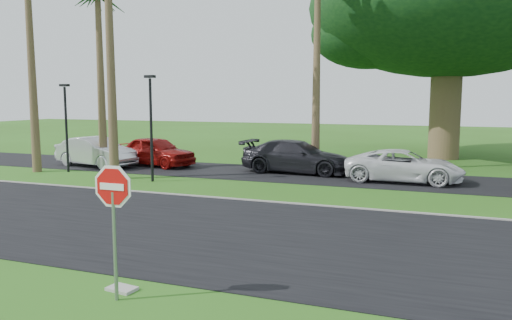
{
  "coord_description": "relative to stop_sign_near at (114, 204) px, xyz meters",
  "views": [
    {
      "loc": [
        5.93,
        -10.25,
        3.65
      ],
      "look_at": [
        0.69,
        3.71,
        1.8
      ],
      "focal_mm": 35.0,
      "sensor_mm": 36.0,
      "label": 1
    }
  ],
  "objects": [
    {
      "name": "ground",
      "position": [
        -0.5,
        3.0,
        -1.77
      ],
      "size": [
        120.0,
        120.0,
        0.0
      ],
      "primitive_type": "plane",
      "color": "#2A5314",
      "rests_on": "ground"
    },
    {
      "name": "road",
      "position": [
        -0.5,
        5.0,
        -1.76
      ],
      "size": [
        120.0,
        8.0,
        0.02
      ],
      "primitive_type": "cube",
      "color": "black",
      "rests_on": "ground"
    },
    {
      "name": "parking_strip",
      "position": [
        -0.5,
        15.5,
        -1.76
      ],
      "size": [
        120.0,
        5.0,
        0.02
      ],
      "primitive_type": "cube",
      "color": "black",
      "rests_on": "ground"
    },
    {
      "name": "curb",
      "position": [
        -0.5,
        9.05,
        -1.74
      ],
      "size": [
        120.0,
        0.12,
        0.06
      ],
      "primitive_type": "cube",
      "color": "gray",
      "rests_on": "ground"
    },
    {
      "name": "stop_sign_near",
      "position": [
        0.0,
        0.0,
        0.0
      ],
      "size": [
        1.05,
        0.07,
        2.62
      ],
      "color": "gray",
      "rests_on": "ground"
    },
    {
      "name": "canopy_tree",
      "position": [
        5.5,
        25.0,
        7.17
      ],
      "size": [
        16.5,
        16.5,
        13.12
      ],
      "color": "brown",
      "rests_on": "ground"
    },
    {
      "name": "streetlight_left",
      "position": [
        -12.0,
        12.5,
        0.72
      ],
      "size": [
        0.45,
        0.25,
        4.34
      ],
      "color": "black",
      "rests_on": "ground"
    },
    {
      "name": "streetlight_right",
      "position": [
        -6.5,
        11.5,
        0.88
      ],
      "size": [
        0.45,
        0.25,
        4.64
      ],
      "color": "black",
      "rests_on": "ground"
    },
    {
      "name": "car_silver",
      "position": [
        -11.91,
        14.53,
        -0.99
      ],
      "size": [
        4.99,
        2.56,
        1.57
      ],
      "primitive_type": "imported",
      "rotation": [
        0.0,
        0.0,
        1.37
      ],
      "color": "silver",
      "rests_on": "ground"
    },
    {
      "name": "car_red",
      "position": [
        -9.05,
        15.9,
        -0.98
      ],
      "size": [
        4.94,
        2.89,
        1.58
      ],
      "primitive_type": "imported",
      "rotation": [
        0.0,
        0.0,
        1.34
      ],
      "color": "maroon",
      "rests_on": "ground"
    },
    {
      "name": "car_dark",
      "position": [
        -1.24,
        16.17,
        -0.98
      ],
      "size": [
        5.54,
        2.43,
        1.58
      ],
      "primitive_type": "imported",
      "rotation": [
        0.0,
        0.0,
        1.53
      ],
      "color": "black",
      "rests_on": "ground"
    },
    {
      "name": "car_minivan",
      "position": [
        3.91,
        15.21,
        -1.08
      ],
      "size": [
        5.03,
        2.32,
        1.4
      ],
      "primitive_type": "imported",
      "rotation": [
        0.0,
        0.0,
        1.57
      ],
      "color": "silver",
      "rests_on": "ground"
    },
    {
      "name": "utility_slab",
      "position": [
        -0.19,
        0.42,
        -1.74
      ],
      "size": [
        0.59,
        0.42,
        0.06
      ],
      "primitive_type": "cube",
      "rotation": [
        0.0,
        0.0,
        -0.13
      ],
      "color": "#A09F98",
      "rests_on": "ground"
    }
  ]
}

